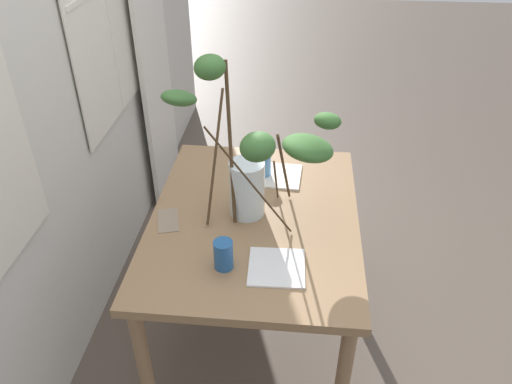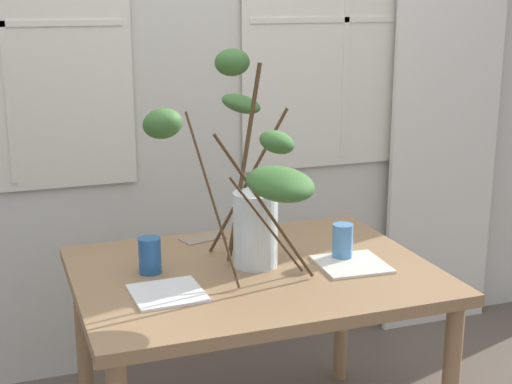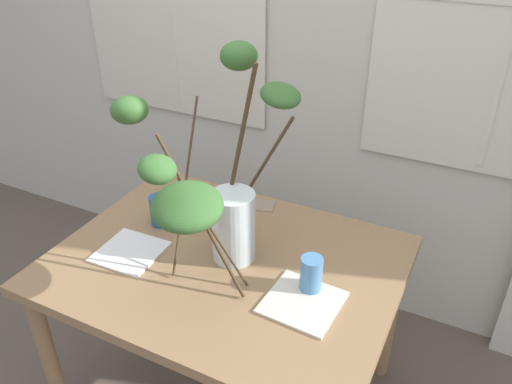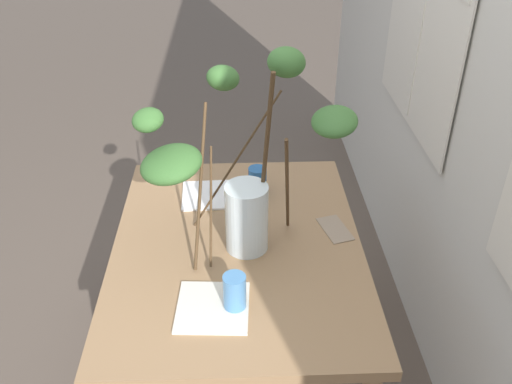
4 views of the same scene
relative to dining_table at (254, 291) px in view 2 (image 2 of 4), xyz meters
The scene contains 9 objects.
back_wall_with_windows 1.19m from the dining_table, 90.00° to the left, with size 5.29×0.14×2.86m.
curtain_sheer_side 1.56m from the dining_table, 31.41° to the left, with size 0.58×0.03×2.26m, color silver.
dining_table is the anchor object (origin of this frame).
vase_with_branches 0.39m from the dining_table, 141.78° to the right, with size 0.58×0.75×0.75m.
drinking_glass_blue_left 0.38m from the dining_table, 165.46° to the left, with size 0.08×0.08×0.12m, color #235693.
drinking_glass_blue_right 0.36m from the dining_table, ahead, with size 0.07×0.07×0.13m, color #4C84BC.
plate_square_left 0.36m from the dining_table, 160.35° to the right, with size 0.22×0.22×0.01m, color white.
plate_square_right 0.35m from the dining_table, 14.06° to the right, with size 0.23×0.23×0.01m, color silver.
napkin_folded 0.40m from the dining_table, 101.18° to the left, with size 0.17×0.09×0.00m, color gray.
Camera 2 is at (-0.81, -2.27, 1.64)m, focal length 52.30 mm.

